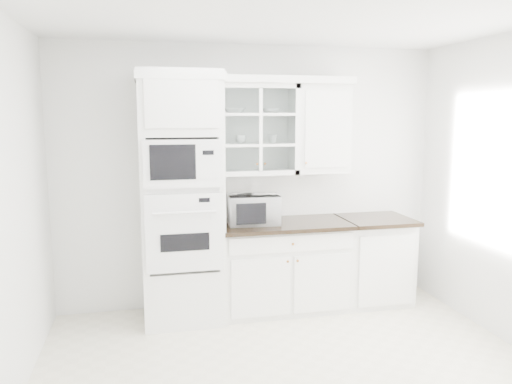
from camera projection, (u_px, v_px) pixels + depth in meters
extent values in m
cube|color=beige|center=(299.00, 383.00, 3.75)|extent=(4.00, 3.50, 0.01)
cube|color=white|center=(251.00, 177.00, 5.22)|extent=(4.00, 0.02, 2.70)
cube|color=white|center=(305.00, 10.00, 3.33)|extent=(4.00, 3.50, 0.02)
cube|color=white|center=(181.00, 199.00, 4.77)|extent=(0.76, 0.65, 2.40)
cube|color=white|center=(185.00, 233.00, 4.49)|extent=(0.70, 0.03, 0.72)
cube|color=black|center=(185.00, 242.00, 4.49)|extent=(0.44, 0.01, 0.16)
cube|color=white|center=(183.00, 164.00, 4.40)|extent=(0.70, 0.03, 0.43)
cube|color=black|center=(173.00, 162.00, 4.36)|extent=(0.40, 0.01, 0.31)
cube|color=white|center=(283.00, 267.00, 5.14)|extent=(1.30, 0.60, 0.88)
cube|color=#2E2112|center=(285.00, 224.00, 5.03)|extent=(1.32, 0.67, 0.04)
cube|color=white|center=(373.00, 261.00, 5.35)|extent=(0.70, 0.60, 0.88)
cube|color=#2E2112|center=(376.00, 220.00, 5.25)|extent=(0.72, 0.67, 0.04)
cube|color=white|center=(257.00, 129.00, 5.00)|extent=(0.80, 0.33, 0.90)
cube|color=white|center=(257.00, 144.00, 5.02)|extent=(0.74, 0.29, 0.02)
cube|color=white|center=(257.00, 114.00, 4.97)|extent=(0.74, 0.29, 0.02)
cube|color=white|center=(321.00, 129.00, 5.14)|extent=(0.55, 0.33, 0.90)
cube|color=white|center=(247.00, 80.00, 4.88)|extent=(2.14, 0.38, 0.07)
imported|color=white|center=(253.00, 209.00, 4.96)|extent=(0.52, 0.44, 0.29)
imported|color=white|center=(234.00, 110.00, 4.92)|extent=(0.27, 0.27, 0.06)
imported|color=white|center=(271.00, 111.00, 4.98)|extent=(0.21, 0.21, 0.05)
imported|color=white|center=(241.00, 139.00, 4.97)|extent=(0.12, 0.12, 0.08)
imported|color=white|center=(272.00, 139.00, 5.05)|extent=(0.11, 0.11, 0.08)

